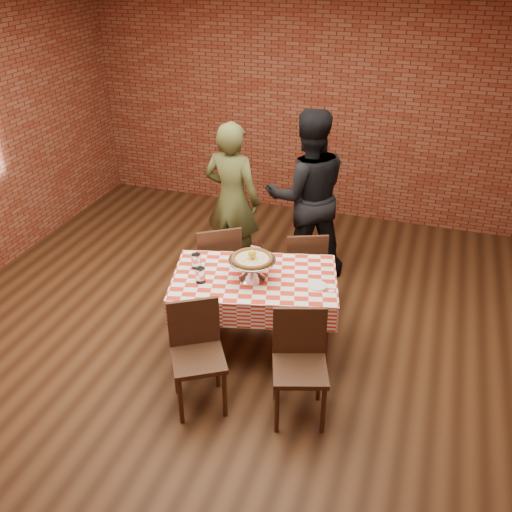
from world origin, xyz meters
name	(u,v)px	position (x,y,z in m)	size (l,w,h in m)	color
ground	(218,339)	(0.00, 0.00, 0.00)	(6.00, 6.00, 0.00)	black
back_wall	(304,101)	(0.00, 3.00, 1.45)	(5.50, 5.50, 0.00)	maroon
table	(255,314)	(0.36, -0.02, 0.38)	(1.34, 0.80, 0.75)	#3F2719
tablecloth	(255,288)	(0.36, -0.02, 0.64)	(1.38, 0.84, 0.23)	red
pizza_stand	(252,269)	(0.35, -0.05, 0.85)	(0.40, 0.40, 0.18)	silver
pizza	(252,259)	(0.35, -0.05, 0.94)	(0.34, 0.34, 0.03)	beige
lemon	(252,254)	(0.35, -0.05, 0.99)	(0.06, 0.06, 0.08)	yellow
water_glass_left	(200,275)	(-0.03, -0.23, 0.82)	(0.08, 0.08, 0.13)	white
water_glass_right	(196,261)	(-0.16, -0.03, 0.82)	(0.08, 0.08, 0.13)	white
side_plate	(318,286)	(0.89, 0.00, 0.76)	(0.15, 0.15, 0.01)	white
sweetener_packet_a	(322,289)	(0.94, -0.04, 0.76)	(0.05, 0.04, 0.01)	white
sweetener_packet_b	(332,291)	(1.02, -0.03, 0.76)	(0.05, 0.04, 0.01)	white
condiment_caddy	(257,251)	(0.28, 0.30, 0.82)	(0.09, 0.08, 0.13)	silver
chair_near_left	(198,361)	(0.18, -0.80, 0.44)	(0.39, 0.39, 0.87)	#3F2719
chair_near_right	(300,371)	(0.93, -0.68, 0.44)	(0.40, 0.40, 0.88)	#3F2719
chair_far_left	(217,263)	(-0.23, 0.58, 0.45)	(0.42, 0.42, 0.90)	#3F2719
chair_far_right	(304,267)	(0.59, 0.80, 0.43)	(0.38, 0.38, 0.86)	#3F2719
diner_olive	(232,200)	(-0.30, 1.24, 0.83)	(0.61, 0.40, 1.66)	#4B5027
diner_black	(307,195)	(0.44, 1.45, 0.90)	(0.87, 0.68, 1.80)	black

